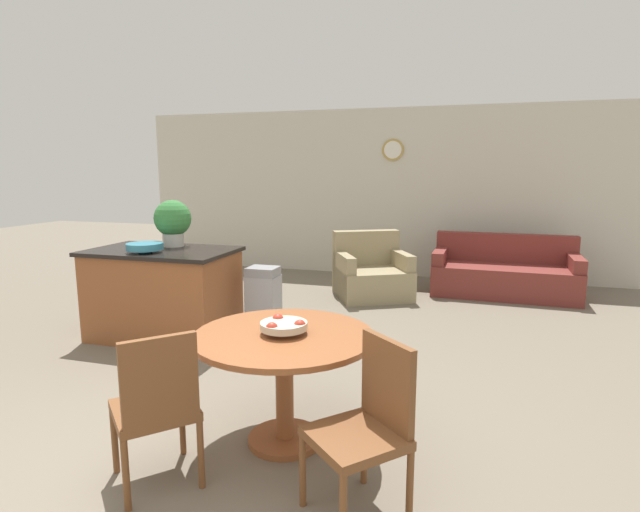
# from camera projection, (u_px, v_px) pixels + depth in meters

# --- Properties ---
(ground_plane) EXTENTS (24.00, 24.00, 0.00)m
(ground_plane) POSITION_uv_depth(u_px,v_px,m) (148.00, 505.00, 2.59)
(ground_plane) COLOR #706656
(wall_back) EXTENTS (8.00, 0.09, 2.70)m
(wall_back) POSITION_uv_depth(u_px,v_px,m) (372.00, 193.00, 8.20)
(wall_back) COLOR beige
(wall_back) RESTS_ON ground_plane
(dining_table) EXTENTS (1.12, 1.12, 0.72)m
(dining_table) POSITION_uv_depth(u_px,v_px,m) (284.00, 359.00, 3.10)
(dining_table) COLOR brown
(dining_table) RESTS_ON ground_plane
(dining_chair_near_left) EXTENTS (0.59, 0.59, 0.89)m
(dining_chair_near_left) POSITION_uv_depth(u_px,v_px,m) (157.00, 403.00, 2.66)
(dining_chair_near_left) COLOR brown
(dining_chair_near_left) RESTS_ON ground_plane
(dining_chair_near_right) EXTENTS (0.59, 0.59, 0.89)m
(dining_chair_near_right) POSITION_uv_depth(u_px,v_px,m) (368.00, 421.00, 2.47)
(dining_chair_near_right) COLOR brown
(dining_chair_near_right) RESTS_ON ground_plane
(fruit_bowl) EXTENTS (0.29, 0.29, 0.10)m
(fruit_bowl) POSITION_uv_depth(u_px,v_px,m) (284.00, 326.00, 3.06)
(fruit_bowl) COLOR #B7B29E
(fruit_bowl) RESTS_ON dining_table
(kitchen_island) EXTENTS (1.46, 0.89, 0.92)m
(kitchen_island) POSITION_uv_depth(u_px,v_px,m) (164.00, 293.00, 5.14)
(kitchen_island) COLOR brown
(kitchen_island) RESTS_ON ground_plane
(teal_bowl) EXTENTS (0.35, 0.35, 0.09)m
(teal_bowl) POSITION_uv_depth(u_px,v_px,m) (145.00, 247.00, 4.88)
(teal_bowl) COLOR teal
(teal_bowl) RESTS_ON kitchen_island
(potted_plant) EXTENTS (0.38, 0.38, 0.49)m
(potted_plant) POSITION_uv_depth(u_px,v_px,m) (173.00, 221.00, 5.22)
(potted_plant) COLOR beige
(potted_plant) RESTS_ON kitchen_island
(trash_bin) EXTENTS (0.31, 0.26, 0.75)m
(trash_bin) POSITION_uv_depth(u_px,v_px,m) (264.00, 303.00, 5.10)
(trash_bin) COLOR #9E9EA3
(trash_bin) RESTS_ON ground_plane
(couch) EXTENTS (1.94, 0.96, 0.82)m
(couch) POSITION_uv_depth(u_px,v_px,m) (504.00, 274.00, 6.95)
(couch) COLOR maroon
(couch) RESTS_ON ground_plane
(armchair) EXTENTS (1.23, 1.20, 0.88)m
(armchair) POSITION_uv_depth(u_px,v_px,m) (371.00, 275.00, 6.84)
(armchair) COLOR #998966
(armchair) RESTS_ON ground_plane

